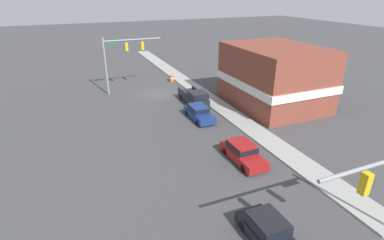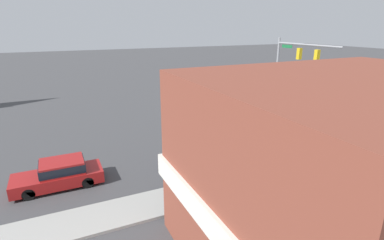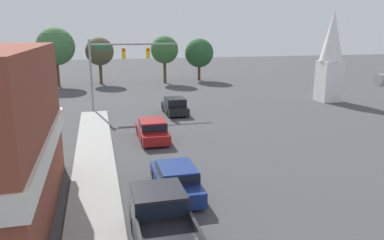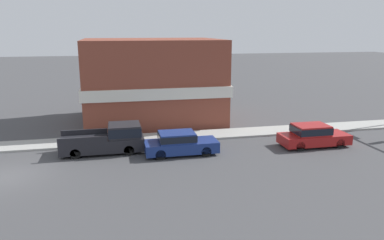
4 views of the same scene
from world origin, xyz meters
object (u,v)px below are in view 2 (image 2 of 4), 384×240
car_lead (208,148)px  construction_barrel (378,130)px  car_second_ahead (60,173)px  pickup_truck_parked (273,143)px

car_lead → construction_barrel: car_lead is taller
car_lead → car_second_ahead: bearing=88.6°
car_lead → construction_barrel: size_ratio=4.71×
construction_barrel → car_second_ahead: bearing=84.6°
car_lead → car_second_ahead: (0.22, 9.37, 0.02)m
car_second_ahead → construction_barrel: 24.32m
car_lead → pickup_truck_parked: (-1.43, -4.40, 0.14)m
car_second_ahead → pickup_truck_parked: pickup_truck_parked is taller
pickup_truck_parked → construction_barrel: 10.47m
car_lead → pickup_truck_parked: 4.62m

